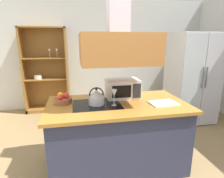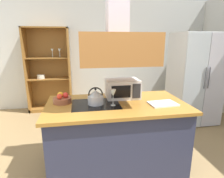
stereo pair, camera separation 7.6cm
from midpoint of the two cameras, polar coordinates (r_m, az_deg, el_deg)
The scene contains 10 objects.
wall_back at distance 4.94m, azimuth -4.59°, elevation 10.55°, with size 6.00×0.12×2.70m, color silver.
kitchen_island at distance 2.62m, azimuth 2.18°, elevation -13.61°, with size 1.80×0.98×0.90m.
range_hood at distance 2.31m, azimuth 2.50°, elevation 15.20°, with size 0.90×0.70×1.29m.
refrigerator at distance 4.25m, azimuth 24.21°, elevation 2.87°, with size 0.90×0.77×1.85m.
dish_cabinet at distance 4.82m, azimuth -18.10°, elevation 4.21°, with size 1.02×0.40×1.99m.
kettle at distance 2.37m, azimuth -4.08°, elevation -2.51°, with size 0.20×0.20×0.22m.
cutting_board at distance 2.48m, azimuth 16.06°, elevation -4.31°, with size 0.34×0.24×0.02m, color white.
microwave at distance 2.66m, azimuth 3.98°, elevation 0.17°, with size 0.46×0.35×0.26m.
wine_glass_on_counter at distance 2.30m, azimuth 1.27°, elevation -1.47°, with size 0.08×0.08×0.21m.
fruit_bowl at distance 2.51m, azimuth -14.05°, elevation -3.02°, with size 0.23×0.23×0.14m.
Camera 2 is at (-0.41, -1.92, 1.69)m, focal length 30.07 mm.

